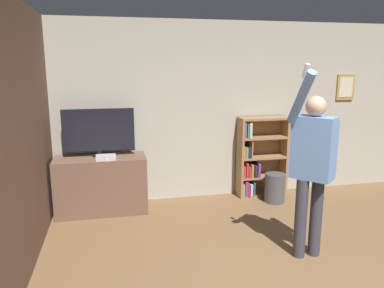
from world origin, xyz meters
TOP-DOWN VIEW (x-y plane):
  - wall_back at (0.01, 3.22)m, footprint 7.03×0.09m
  - wall_side_brick at (-2.54, 1.59)m, footprint 0.06×4.79m
  - tv_ledge at (-1.85, 2.86)m, footprint 1.25×0.55m
  - television at (-1.85, 2.95)m, footprint 0.98×0.22m
  - game_console at (-1.76, 2.72)m, footprint 0.26×0.19m
  - remote_loose at (-1.72, 2.68)m, footprint 0.09×0.14m
  - bookshelf at (0.56, 3.04)m, footprint 0.77×0.28m
  - person at (0.36, 1.08)m, footprint 0.56×0.56m
  - waste_bin at (0.71, 2.69)m, footprint 0.30×0.30m

SIDE VIEW (x-z plane):
  - waste_bin at x=0.71m, z-range 0.00..0.44m
  - tv_ledge at x=-1.85m, z-range 0.00..0.79m
  - bookshelf at x=0.56m, z-range -0.04..1.22m
  - remote_loose at x=-1.72m, z-range 0.79..0.82m
  - game_console at x=-1.76m, z-range 0.79..0.85m
  - person at x=0.36m, z-range 0.03..2.09m
  - television at x=-1.85m, z-range 0.81..1.47m
  - wall_side_brick at x=-2.54m, z-range 0.00..2.70m
  - wall_back at x=0.01m, z-range 0.00..2.70m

